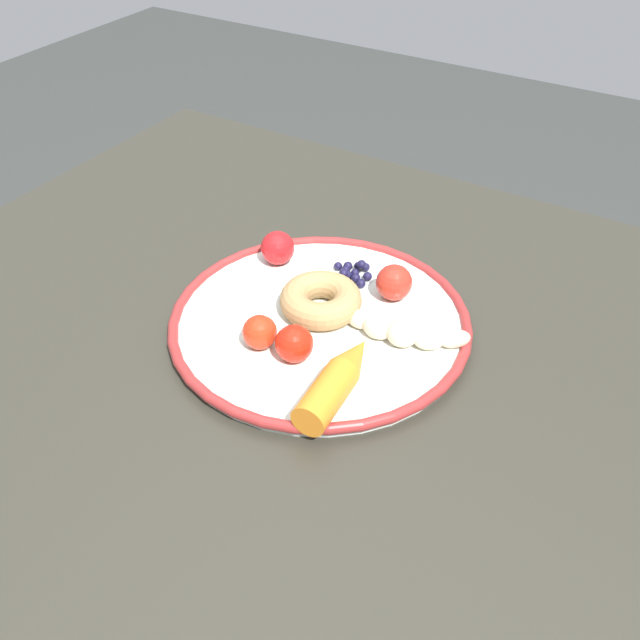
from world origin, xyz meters
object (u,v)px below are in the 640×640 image
at_px(dining_table, 312,409).
at_px(tomato_extra, 394,282).
at_px(blueberry_pile, 353,273).
at_px(plate, 320,322).
at_px(tomato_mid, 260,332).
at_px(carrot_orange, 338,379).
at_px(tomato_near, 278,248).
at_px(tomato_far, 295,344).
at_px(banana, 403,332).
at_px(donut, 321,300).

xyz_separation_m(dining_table, tomato_extra, (-0.04, -0.12, 0.13)).
height_order(blueberry_pile, tomato_extra, tomato_extra).
height_order(plate, tomato_mid, tomato_mid).
bearing_deg(tomato_mid, tomato_extra, -119.08).
distance_m(carrot_orange, tomato_near, 0.24).
height_order(carrot_orange, tomato_far, tomato_far).
xyz_separation_m(banana, tomato_extra, (0.04, -0.06, 0.01)).
bearing_deg(blueberry_pile, banana, 143.51).
relative_size(donut, tomato_mid, 2.48).
xyz_separation_m(blueberry_pile, tomato_extra, (-0.06, 0.01, 0.01)).
distance_m(tomato_far, tomato_extra, 0.15).
xyz_separation_m(dining_table, plate, (0.01, -0.04, 0.10)).
bearing_deg(tomato_far, blueberry_pile, -83.61).
distance_m(dining_table, banana, 0.15).
bearing_deg(tomato_extra, tomato_far, 74.71).
bearing_deg(tomato_near, carrot_orange, 137.79).
bearing_deg(blueberry_pile, tomato_far, 96.39).
relative_size(carrot_orange, tomato_near, 3.14).
height_order(plate, blueberry_pile, blueberry_pile).
relative_size(plate, donut, 3.65).
bearing_deg(blueberry_pile, dining_table, 97.63).
bearing_deg(donut, tomato_extra, -131.60).
relative_size(dining_table, tomato_mid, 28.89).
xyz_separation_m(tomato_near, tomato_mid, (-0.07, 0.14, -0.00)).
bearing_deg(tomato_mid, dining_table, -140.77).
xyz_separation_m(donut, blueberry_pile, (-0.00, -0.08, -0.01)).
xyz_separation_m(blueberry_pile, tomato_far, (-0.02, 0.16, 0.01)).
height_order(carrot_orange, blueberry_pile, carrot_orange).
bearing_deg(banana, dining_table, 30.80).
bearing_deg(plate, banana, -171.05).
relative_size(tomato_mid, tomato_extra, 0.89).
distance_m(plate, blueberry_pile, 0.09).
distance_m(donut, tomato_far, 0.08).
bearing_deg(dining_table, tomato_mid, 39.23).
distance_m(tomato_mid, tomato_far, 0.04).
distance_m(donut, tomato_near, 0.11).
relative_size(tomato_mid, tomato_far, 0.93).
height_order(carrot_orange, tomato_extra, tomato_extra).
bearing_deg(carrot_orange, tomato_mid, -10.00).
xyz_separation_m(plate, tomato_far, (-0.01, 0.07, 0.02)).
xyz_separation_m(banana, tomato_mid, (0.13, 0.08, 0.01)).
bearing_deg(plate, blueberry_pile, -85.51).
bearing_deg(tomato_extra, carrot_orange, 97.54).
xyz_separation_m(dining_table, blueberry_pile, (0.02, -0.13, 0.11)).
height_order(dining_table, tomato_extra, tomato_extra).
bearing_deg(blueberry_pile, carrot_orange, 114.23).
height_order(banana, tomato_near, tomato_near).
relative_size(banana, donut, 1.56).
xyz_separation_m(plate, tomato_near, (0.10, -0.07, 0.02)).
distance_m(tomato_mid, tomato_extra, 0.17).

